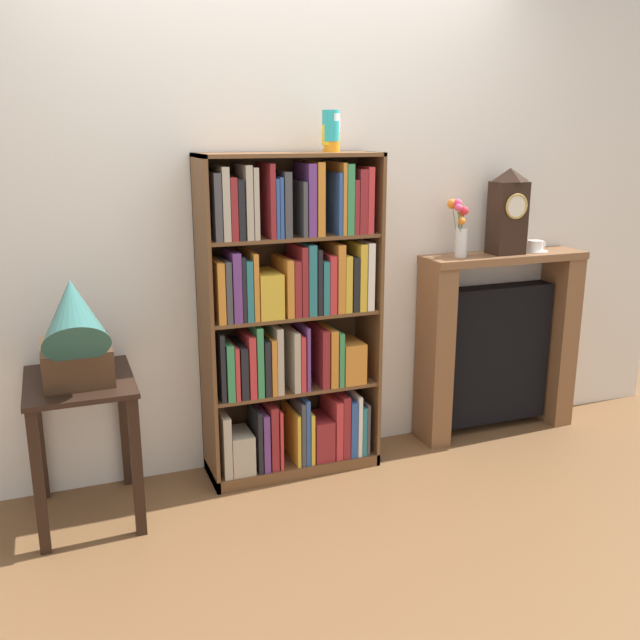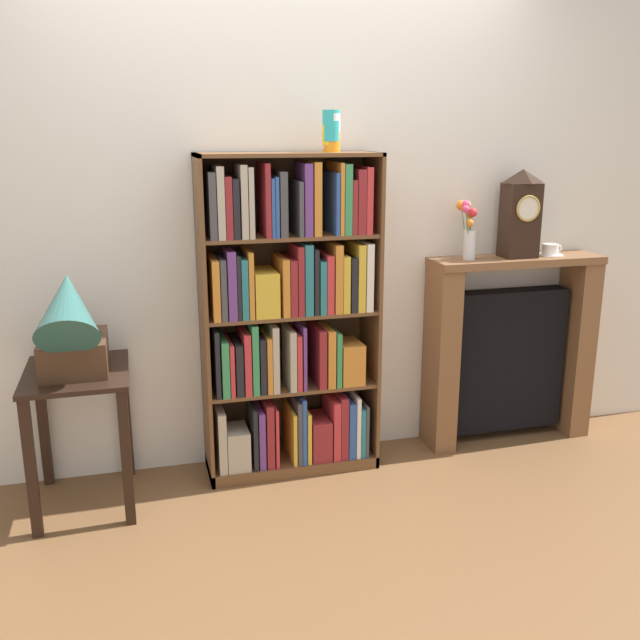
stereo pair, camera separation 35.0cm
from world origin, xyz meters
name	(u,v)px [view 2 (the right image)]	position (x,y,z in m)	size (l,w,h in m)	color
ground_plane	(298,480)	(0.00, 0.00, -0.01)	(7.63, 6.40, 0.02)	brown
wall_back	(303,209)	(0.12, 0.34, 1.30)	(4.63, 0.08, 2.60)	silver
bookshelf	(289,325)	(0.00, 0.14, 0.76)	(0.86, 0.31, 1.58)	brown
cup_stack	(331,131)	(0.21, 0.14, 1.68)	(0.08, 0.08, 0.19)	orange
side_table_left	(79,405)	(-1.00, 0.03, 0.49)	(0.45, 0.55, 0.65)	black
gramophone	(70,326)	(-1.00, -0.04, 0.88)	(0.28, 0.50, 0.54)	#472D1C
fireplace_mantel	(508,350)	(1.25, 0.20, 0.51)	(0.94, 0.25, 1.03)	brown
mantel_clock	(520,214)	(1.25, 0.18, 1.26)	(0.18, 0.15, 0.46)	black
flower_vase	(468,228)	(0.96, 0.18, 1.20)	(0.11, 0.14, 0.31)	silver
teacup_with_saucer	(550,250)	(1.45, 0.18, 1.06)	(0.14, 0.14, 0.06)	white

